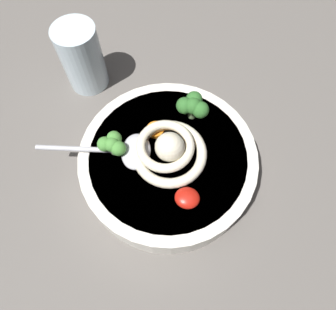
{
  "coord_description": "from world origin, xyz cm",
  "views": [
    {
      "loc": [
        -5.77,
        21.81,
        51.39
      ],
      "look_at": [
        -2.62,
        2.46,
        10.49
      ],
      "focal_mm": 32.21,
      "sensor_mm": 36.0,
      "label": 1
    }
  ],
  "objects_px": {
    "drinking_glass": "(82,58)",
    "soup_bowl": "(168,163)",
    "noodle_pile": "(168,150)",
    "soup_spoon": "(127,151)"
  },
  "relations": [
    {
      "from": "noodle_pile",
      "to": "soup_spoon",
      "type": "xyz_separation_m",
      "value": [
        0.06,
        0.01,
        -0.01
      ]
    },
    {
      "from": "noodle_pile",
      "to": "soup_spoon",
      "type": "distance_m",
      "value": 0.06
    },
    {
      "from": "noodle_pile",
      "to": "soup_spoon",
      "type": "relative_size",
      "value": 0.7
    },
    {
      "from": "soup_spoon",
      "to": "drinking_glass",
      "type": "xyz_separation_m",
      "value": [
        0.12,
        -0.17,
        -0.01
      ]
    },
    {
      "from": "noodle_pile",
      "to": "drinking_glass",
      "type": "xyz_separation_m",
      "value": [
        0.18,
        -0.16,
        -0.01
      ]
    },
    {
      "from": "noodle_pile",
      "to": "soup_spoon",
      "type": "height_order",
      "value": "noodle_pile"
    },
    {
      "from": "drinking_glass",
      "to": "soup_bowl",
      "type": "bearing_deg",
      "value": 137.99
    },
    {
      "from": "noodle_pile",
      "to": "drinking_glass",
      "type": "distance_m",
      "value": 0.24
    },
    {
      "from": "soup_bowl",
      "to": "soup_spoon",
      "type": "bearing_deg",
      "value": 6.58
    },
    {
      "from": "noodle_pile",
      "to": "drinking_glass",
      "type": "bearing_deg",
      "value": -41.71
    }
  ]
}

